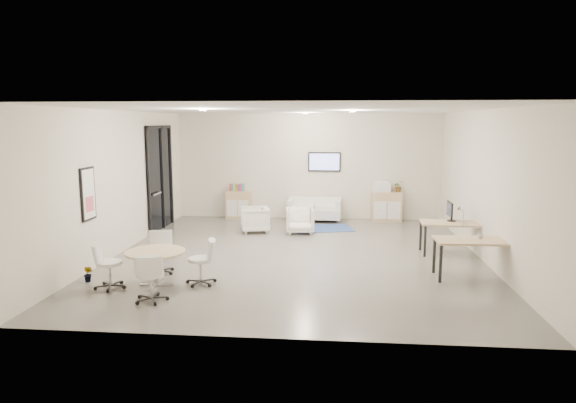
# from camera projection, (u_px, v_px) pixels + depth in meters

# --- Properties ---
(room_shell) EXTENTS (9.60, 10.60, 4.80)m
(room_shell) POSITION_uv_depth(u_px,v_px,m) (297.00, 184.00, 11.21)
(room_shell) COLOR #5A5752
(room_shell) RESTS_ON ground
(glass_door) EXTENTS (0.09, 1.90, 2.85)m
(glass_door) POSITION_uv_depth(u_px,v_px,m) (160.00, 175.00, 14.05)
(glass_door) COLOR black
(glass_door) RESTS_ON room_shell
(artwork) EXTENTS (0.05, 0.54, 1.04)m
(artwork) POSITION_uv_depth(u_px,v_px,m) (88.00, 194.00, 10.01)
(artwork) COLOR black
(artwork) RESTS_ON room_shell
(wall_tv) EXTENTS (0.98, 0.06, 0.58)m
(wall_tv) POSITION_uv_depth(u_px,v_px,m) (324.00, 162.00, 15.53)
(wall_tv) COLOR black
(wall_tv) RESTS_ON room_shell
(ceiling_spots) EXTENTS (3.14, 4.14, 0.03)m
(ceiling_spots) POSITION_uv_depth(u_px,v_px,m) (291.00, 111.00, 11.81)
(ceiling_spots) COLOR #FFEAC6
(ceiling_spots) RESTS_ON room_shell
(sideboard_left) EXTENTS (0.75, 0.39, 0.85)m
(sideboard_left) POSITION_uv_depth(u_px,v_px,m) (238.00, 205.00, 15.79)
(sideboard_left) COLOR tan
(sideboard_left) RESTS_ON room_shell
(sideboard_right) EXTENTS (0.89, 0.43, 0.89)m
(sideboard_right) POSITION_uv_depth(u_px,v_px,m) (386.00, 206.00, 15.36)
(sideboard_right) COLOR tan
(sideboard_right) RESTS_ON room_shell
(books) EXTENTS (0.44, 0.14, 0.22)m
(books) POSITION_uv_depth(u_px,v_px,m) (237.00, 188.00, 15.72)
(books) COLOR red
(books) RESTS_ON sideboard_left
(printer) EXTENTS (0.52, 0.45, 0.34)m
(printer) POSITION_uv_depth(u_px,v_px,m) (382.00, 186.00, 15.29)
(printer) COLOR white
(printer) RESTS_ON sideboard_right
(loveseat) EXTENTS (1.61, 0.87, 0.59)m
(loveseat) POSITION_uv_depth(u_px,v_px,m) (315.00, 210.00, 15.42)
(loveseat) COLOR silver
(loveseat) RESTS_ON room_shell
(blue_rug) EXTENTS (1.82, 1.44, 0.01)m
(blue_rug) POSITION_uv_depth(u_px,v_px,m) (323.00, 228.00, 14.32)
(blue_rug) COLOR navy
(blue_rug) RESTS_ON room_shell
(armchair_left) EXTENTS (0.83, 0.87, 0.75)m
(armchair_left) POSITION_uv_depth(u_px,v_px,m) (255.00, 218.00, 13.84)
(armchair_left) COLOR silver
(armchair_left) RESTS_ON room_shell
(armchair_right) EXTENTS (0.79, 0.75, 0.74)m
(armchair_right) POSITION_uv_depth(u_px,v_px,m) (300.00, 219.00, 13.67)
(armchair_right) COLOR silver
(armchair_right) RESTS_ON room_shell
(desk_rear) EXTENTS (1.43, 0.79, 0.73)m
(desk_rear) POSITION_uv_depth(u_px,v_px,m) (453.00, 226.00, 11.44)
(desk_rear) COLOR tan
(desk_rear) RESTS_ON room_shell
(desk_front) EXTENTS (1.47, 0.77, 0.75)m
(desk_front) POSITION_uv_depth(u_px,v_px,m) (474.00, 244.00, 9.63)
(desk_front) COLOR tan
(desk_front) RESTS_ON room_shell
(monitor) EXTENTS (0.20, 0.50, 0.44)m
(monitor) POSITION_uv_depth(u_px,v_px,m) (450.00, 211.00, 11.55)
(monitor) COLOR black
(monitor) RESTS_ON desk_rear
(round_table) EXTENTS (1.07, 1.07, 0.65)m
(round_table) POSITION_uv_depth(u_px,v_px,m) (155.00, 256.00, 9.20)
(round_table) COLOR tan
(round_table) RESTS_ON room_shell
(meeting_chairs) EXTENTS (2.26, 2.26, 0.82)m
(meeting_chairs) POSITION_uv_depth(u_px,v_px,m) (156.00, 264.00, 9.23)
(meeting_chairs) COLOR white
(meeting_chairs) RESTS_ON room_shell
(plant_cabinet) EXTENTS (0.39, 0.41, 0.25)m
(plant_cabinet) POSITION_uv_depth(u_px,v_px,m) (399.00, 188.00, 15.26)
(plant_cabinet) COLOR #3F7F3F
(plant_cabinet) RESTS_ON sideboard_right
(plant_floor) EXTENTS (0.26, 0.35, 0.14)m
(plant_floor) POSITION_uv_depth(u_px,v_px,m) (89.00, 278.00, 9.50)
(plant_floor) COLOR #3F7F3F
(plant_floor) RESTS_ON room_shell
(cup) EXTENTS (0.13, 0.11, 0.11)m
(cup) POSITION_uv_depth(u_px,v_px,m) (480.00, 235.00, 9.71)
(cup) COLOR white
(cup) RESTS_ON desk_front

